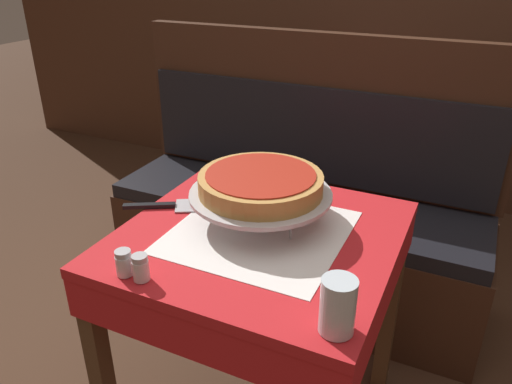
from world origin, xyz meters
TOP-DOWN VIEW (x-y plane):
  - dining_table_front at (0.00, 0.00)m, footprint 0.73×0.73m
  - dining_table_rear at (-0.15, 1.58)m, footprint 0.66×0.66m
  - booth_bench at (-0.16, 0.74)m, footprint 1.60×0.48m
  - pizza_pan_stand at (-0.03, 0.06)m, footprint 0.40×0.40m
  - deep_dish_pizza at (-0.03, 0.06)m, footprint 0.35×0.35m
  - pizza_server at (-0.31, 0.01)m, footprint 0.24×0.17m
  - water_glass_near at (0.30, -0.29)m, footprint 0.07×0.07m
  - salt_shaker at (-0.20, -0.32)m, footprint 0.04×0.04m
  - pepper_shaker at (-0.16, -0.32)m, footprint 0.04×0.04m
  - condiment_caddy at (-0.24, 1.58)m, footprint 0.14×0.14m

SIDE VIEW (x-z plane):
  - booth_bench at x=-0.16m, z-range -0.23..0.91m
  - dining_table_rear at x=-0.15m, z-range 0.25..0.98m
  - dining_table_front at x=0.00m, z-range 0.27..1.01m
  - pizza_server at x=-0.31m, z-range 0.74..0.75m
  - condiment_caddy at x=-0.24m, z-range 0.69..0.85m
  - salt_shaker at x=-0.20m, z-range 0.74..0.80m
  - pepper_shaker at x=-0.16m, z-range 0.74..0.80m
  - water_glass_near at x=0.30m, z-range 0.74..0.86m
  - pizza_pan_stand at x=-0.03m, z-range 0.77..0.86m
  - deep_dish_pizza at x=-0.03m, z-range 0.82..0.88m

